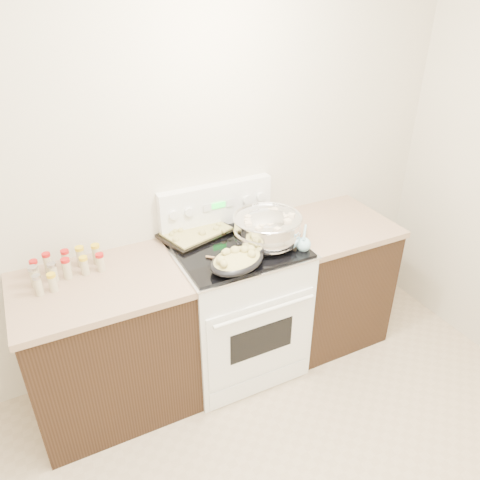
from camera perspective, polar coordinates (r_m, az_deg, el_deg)
room_shell at (r=1.25m, az=13.73°, el=-3.50°), size 4.10×3.60×2.75m
counter_left at (r=2.93m, az=-15.60°, el=-12.30°), size 0.93×0.67×0.92m
counter_right at (r=3.43m, az=10.57°, el=-4.67°), size 0.73×0.67×0.92m
kitchen_range at (r=3.09m, az=-0.46°, el=-7.79°), size 0.78×0.73×1.22m
mixing_bowl at (r=2.80m, az=3.33°, el=1.23°), size 0.44×0.44×0.24m
roasting_pan at (r=2.59m, az=-0.38°, el=-2.43°), size 0.41×0.35×0.11m
baking_sheet at (r=2.94m, az=-5.36°, el=0.95°), size 0.49×0.41×0.06m
wooden_spoon at (r=2.61m, az=-2.04°, el=-3.16°), size 0.20×0.19×0.04m
blue_ladle at (r=2.80m, az=7.75°, el=-0.39°), size 0.20×0.25×0.11m
spice_jars at (r=2.73m, az=-20.66°, el=-3.10°), size 0.39×0.24×0.13m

